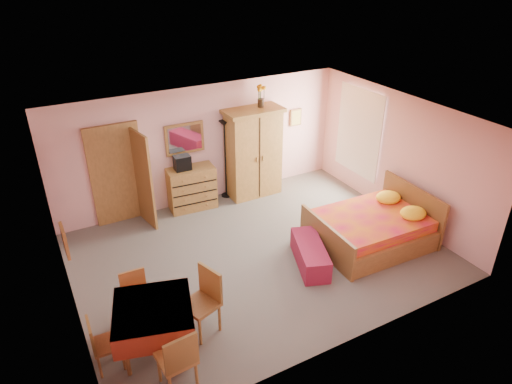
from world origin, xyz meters
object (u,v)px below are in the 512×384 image
floor_lamp (225,160)px  bench (310,254)px  sunflower_vase (261,96)px  chair_north (137,300)px  bed (371,221)px  wardrobe (253,153)px  chair_south (176,358)px  chest_of_drawers (192,188)px  dining_table (155,328)px  stereo (182,163)px  wall_mirror (185,138)px  chair_west (107,343)px  chair_east (200,304)px

floor_lamp → bench: floor_lamp is taller
sunflower_vase → chair_north: 5.05m
bed → chair_north: (-4.49, 0.02, -0.07)m
wardrobe → chair_south: (-3.38, -4.20, -0.53)m
chest_of_drawers → wardrobe: wardrobe is taller
bench → chest_of_drawers: bearing=110.3°
wardrobe → chair_south: 5.42m
bench → dining_table: dining_table is taller
bench → stereo: bearing=112.9°
stereo → bench: (1.25, -2.96, -0.90)m
wall_mirror → chair_south: (-1.89, -4.48, -1.06)m
sunflower_vase → bench: 3.63m
stereo → chair_north: (-1.85, -2.92, -0.68)m
bed → bench: bearing=-177.2°
sunflower_vase → chair_south: 5.84m
sunflower_vase → floor_lamp: bearing=169.8°
stereo → chair_west: bearing=-124.5°
wall_mirror → dining_table: bearing=-116.5°
chair_north → wardrobe: bearing=-139.6°
wall_mirror → chair_south: wall_mirror is taller
stereo → sunflower_vase: (1.85, -0.04, 1.18)m
chest_of_drawers → bench: bearing=-65.2°
wardrobe → sunflower_vase: 1.28m
dining_table → chair_east: (0.69, 0.02, 0.13)m
floor_lamp → chair_west: 5.07m
floor_lamp → dining_table: bearing=-127.6°
chair_south → stereo: bearing=63.2°
chest_of_drawers → chair_south: (-1.89, -4.27, 0.02)m
chest_of_drawers → chair_west: 4.38m
bed → chair_north: size_ratio=2.51×
stereo → chair_east: (-1.10, -3.54, -0.59)m
wardrobe → chair_east: (-2.74, -3.46, -0.50)m
floor_lamp → bed: (1.60, -3.05, -0.41)m
wall_mirror → chest_of_drawers: bearing=-89.1°
chest_of_drawers → bench: (1.09, -2.94, -0.27)m
bench → chair_west: (-3.69, -0.59, 0.21)m
chair_north → chair_east: (0.76, -0.62, 0.09)m
chest_of_drawers → wall_mirror: (-0.00, 0.21, 1.08)m
bed → chair_south: (-4.37, -1.35, -0.00)m
wardrobe → dining_table: bearing=-135.2°
chest_of_drawers → chair_south: chair_south is taller
sunflower_vase → chair_west: sunflower_vase is taller
wall_mirror → bench: (1.09, -3.15, -1.34)m
bench → chair_south: size_ratio=1.26×
wardrobe → sunflower_vase: size_ratio=4.14×
wardrobe → chair_north: wardrobe is taller
wall_mirror → wardrobe: bearing=-9.4°
stereo → chest_of_drawers: bearing=-6.9°
wardrobe → chair_south: wardrobe is taller
chair_east → chair_north: bearing=31.7°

